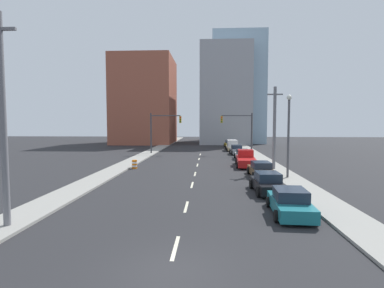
% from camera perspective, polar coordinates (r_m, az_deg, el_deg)
% --- Properties ---
extents(ground_plane, '(200.00, 200.00, 0.00)m').
position_cam_1_polar(ground_plane, '(10.97, -4.44, -23.17)').
color(ground_plane, '#262628').
extents(sidewalk_left, '(2.45, 91.98, 0.15)m').
position_cam_1_polar(sidewalk_left, '(56.74, -6.82, -1.01)').
color(sidewalk_left, gray).
rests_on(sidewalk_left, ground).
extents(sidewalk_right, '(2.45, 91.98, 0.15)m').
position_cam_1_polar(sidewalk_right, '(56.34, 10.52, -1.08)').
color(sidewalk_right, gray).
rests_on(sidewalk_right, ground).
extents(lane_stripe_at_2m, '(0.16, 2.40, 0.01)m').
position_cam_1_polar(lane_stripe_at_2m, '(12.77, -3.19, -19.08)').
color(lane_stripe_at_2m, beige).
rests_on(lane_stripe_at_2m, ground).
extents(lane_stripe_at_8m, '(0.16, 2.40, 0.01)m').
position_cam_1_polar(lane_stripe_at_8m, '(18.32, -1.10, -11.85)').
color(lane_stripe_at_8m, beige).
rests_on(lane_stripe_at_8m, ground).
extents(lane_stripe_at_14m, '(0.16, 2.40, 0.01)m').
position_cam_1_polar(lane_stripe_at_14m, '(24.49, 0.02, -7.78)').
color(lane_stripe_at_14m, beige).
rests_on(lane_stripe_at_14m, ground).
extents(lane_stripe_at_20m, '(0.16, 2.40, 0.01)m').
position_cam_1_polar(lane_stripe_at_20m, '(29.65, 0.59, -5.71)').
color(lane_stripe_at_20m, beige).
rests_on(lane_stripe_at_20m, ground).
extents(lane_stripe_at_26m, '(0.16, 2.40, 0.01)m').
position_cam_1_polar(lane_stripe_at_26m, '(35.82, 1.04, -4.02)').
color(lane_stripe_at_26m, beige).
rests_on(lane_stripe_at_26m, ground).
extents(lane_stripe_at_32m, '(0.16, 2.40, 0.01)m').
position_cam_1_polar(lane_stripe_at_32m, '(41.85, 1.35, -2.86)').
color(lane_stripe_at_32m, beige).
rests_on(lane_stripe_at_32m, ground).
extents(lane_stripe_at_38m, '(0.16, 2.40, 0.01)m').
position_cam_1_polar(lane_stripe_at_38m, '(47.82, 1.58, -2.00)').
color(lane_stripe_at_38m, beige).
rests_on(lane_stripe_at_38m, ground).
extents(building_brick_left, '(14.00, 16.00, 20.84)m').
position_cam_1_polar(building_brick_left, '(75.59, -8.91, 8.07)').
color(building_brick_left, '#9E513D').
rests_on(building_brick_left, ground).
extents(building_office_center, '(12.00, 20.00, 23.60)m').
position_cam_1_polar(building_office_center, '(78.14, 6.13, 8.98)').
color(building_office_center, '#99999E').
rests_on(building_office_center, ground).
extents(building_glass_right, '(13.00, 20.00, 27.13)m').
position_cam_1_polar(building_glass_right, '(82.51, 8.37, 9.92)').
color(building_glass_right, '#99B7CC').
rests_on(building_glass_right, ground).
extents(traffic_signal_left, '(5.09, 0.35, 6.60)m').
position_cam_1_polar(traffic_signal_left, '(48.86, -6.17, 3.18)').
color(traffic_signal_left, '#38383D').
rests_on(traffic_signal_left, ground).
extents(traffic_signal_right, '(5.09, 0.35, 6.60)m').
position_cam_1_polar(traffic_signal_right, '(48.51, 9.64, 3.14)').
color(traffic_signal_right, '#38383D').
rests_on(traffic_signal_right, ground).
extents(utility_pole_left_near, '(1.60, 0.32, 10.08)m').
position_cam_1_polar(utility_pole_left_near, '(16.50, -32.35, 3.94)').
color(utility_pole_left_near, slate).
rests_on(utility_pole_left_near, ground).
extents(utility_pole_right_mid, '(1.60, 0.32, 8.81)m').
position_cam_1_polar(utility_pole_right_mid, '(32.82, 15.43, 3.03)').
color(utility_pole_right_mid, slate).
rests_on(utility_pole_right_mid, ground).
extents(traffic_barrel, '(0.56, 0.56, 0.95)m').
position_cam_1_polar(traffic_barrel, '(33.60, -10.89, -3.82)').
color(traffic_barrel, orange).
rests_on(traffic_barrel, ground).
extents(street_lamp, '(0.44, 0.44, 7.49)m').
position_cam_1_polar(street_lamp, '(27.95, 17.91, 2.55)').
color(street_lamp, '#4C4C51').
rests_on(street_lamp, ground).
extents(sedan_teal, '(2.30, 4.51, 1.43)m').
position_cam_1_polar(sedan_teal, '(17.50, 18.20, -10.61)').
color(sedan_teal, '#196B75').
rests_on(sedan_teal, ground).
extents(sedan_black, '(2.23, 4.44, 1.47)m').
position_cam_1_polar(sedan_black, '(22.40, 14.23, -7.26)').
color(sedan_black, black).
rests_on(sedan_black, ground).
extents(sedan_brown, '(2.23, 4.82, 1.40)m').
position_cam_1_polar(sedan_brown, '(28.82, 13.02, -4.80)').
color(sedan_brown, brown).
rests_on(sedan_brown, ground).
extents(pickup_truck_red, '(2.54, 6.06, 1.86)m').
position_cam_1_polar(pickup_truck_red, '(35.42, 10.21, -2.93)').
color(pickup_truck_red, red).
rests_on(pickup_truck_red, ground).
extents(sedan_white, '(2.03, 4.50, 1.40)m').
position_cam_1_polar(sedan_white, '(42.03, 9.57, -2.01)').
color(sedan_white, silver).
rests_on(sedan_white, ground).
extents(sedan_gray, '(2.14, 4.34, 1.52)m').
position_cam_1_polar(sedan_gray, '(48.34, 8.48, -1.16)').
color(sedan_gray, slate).
rests_on(sedan_gray, ground).
extents(box_truck_tan, '(2.26, 5.99, 1.95)m').
position_cam_1_polar(box_truck_tan, '(55.06, 7.66, -0.28)').
color(box_truck_tan, tan).
rests_on(box_truck_tan, ground).
extents(sedan_yellow, '(2.30, 4.71, 1.46)m').
position_cam_1_polar(sedan_yellow, '(62.26, 7.21, -0.02)').
color(sedan_yellow, gold).
rests_on(sedan_yellow, ground).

